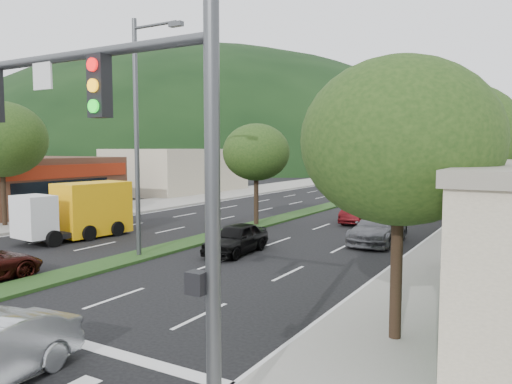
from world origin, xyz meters
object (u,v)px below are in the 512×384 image
Objects in this scene: tree_r_e at (507,146)px; car_queue_b at (378,228)px; streetlight_near at (140,126)px; streetlight_mid at (347,138)px; tree_r_d at (497,141)px; car_queue_f at (453,193)px; tree_r_c at (480,147)px; tree_r_b at (455,138)px; car_queue_d at (378,203)px; motorhome at (452,189)px; traffic_signal at (133,149)px; car_queue_a at (236,238)px; box_truck at (81,212)px; tree_l_a at (1,139)px; tree_med_far at (382,145)px; car_queue_c at (358,212)px; car_queue_e at (390,197)px; tree_med_near at (256,152)px; tree_r_a at (400,141)px.

tree_r_e is 24.26m from car_queue_b.
streetlight_mid is at bearing 90.00° from streetlight_near.
streetlight_mid reaches higher than tree_r_d.
car_queue_f reaches higher than car_queue_b.
tree_r_c is at bearing -47.78° from streetlight_mid.
tree_r_b reaches higher than car_queue_b.
car_queue_d is (-7.69, -1.41, -4.58)m from tree_r_d.
motorhome is (8.79, -1.72, -3.91)m from streetlight_mid.
motorhome is at bearing -11.07° from streetlight_mid.
tree_r_c reaches higher than car_queue_d.
traffic_signal is at bearing -102.37° from tree_r_b.
car_queue_b reaches higher than car_queue_d.
box_truck reaches higher than car_queue_a.
car_queue_b is (-4.10, 4.45, -4.30)m from tree_r_b.
tree_l_a is at bearing -129.24° from tree_r_e.
tree_med_far is at bearing 101.22° from traffic_signal.
box_truck reaches higher than car_queue_c.
streetlight_near is (-11.79, -22.00, 0.40)m from tree_r_d.
car_queue_e is at bearing 55.40° from tree_l_a.
tree_r_e is 0.97× the size of tree_med_far.
traffic_signal is 13.03m from streetlight_near.
car_queue_b is (-4.10, -3.55, -4.01)m from tree_r_c.
tree_r_c is 13.41m from car_queue_a.
tree_r_d is 0.72× the size of streetlight_mid.
tree_r_a is at bearing -49.40° from tree_med_near.
tree_r_b is 0.69× the size of streetlight_near.
streetlight_mid is at bearing 104.33° from traffic_signal.
tree_r_c reaches higher than car_queue_a.
car_queue_b is (-4.10, 12.45, -4.08)m from tree_r_a.
tree_l_a is at bearing 171.05° from streetlight_near.
car_queue_a is (15.68, 0.76, -4.51)m from tree_l_a.
tree_med_far is 1.37× the size of car_queue_b.
tree_r_d reaches higher than car_queue_b.
tree_l_a reaches higher than tree_r_c.
streetlight_mid is at bearing 89.22° from tree_med_near.
tree_med_far is 0.96× the size of tree_l_a.
tree_r_e is 1.12× the size of box_truck.
streetlight_near is at bearing 168.37° from box_truck.
tree_l_a is 1.84× the size of car_queue_a.
car_queue_a is 9.07m from box_truck.
tree_l_a is 1.91× the size of car_queue_e.
tree_r_d is at bearing -23.76° from car_queue_e.
tree_med_near is 1.52× the size of car_queue_a.
streetlight_near reaches higher than car_queue_c.
car_queue_f is at bearing -109.72° from box_truck.
traffic_signal reaches higher than tree_r_c.
motorhome is at bearing 69.30° from streetlight_near.
box_truck is at bearing -121.31° from car_queue_f.
streetlight_mid reaches higher than box_truck.
tree_l_a reaches higher than tree_r_b.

